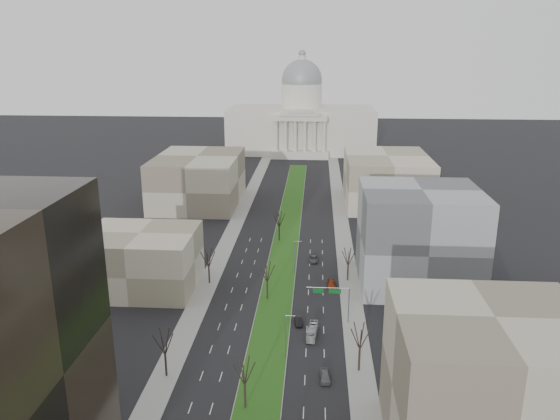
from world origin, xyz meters
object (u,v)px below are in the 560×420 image
at_px(car_black, 298,321).
at_px(car_grey_far, 313,259).
at_px(car_red, 331,284).
at_px(box_van, 312,331).
at_px(car_grey_near, 325,376).

xyz_separation_m(car_black, car_grey_far, (2.88, 35.53, 0.00)).
bearing_deg(car_red, box_van, -103.96).
bearing_deg(car_grey_near, box_van, 97.02).
distance_m(car_grey_near, car_red, 39.27).
height_order(car_grey_near, car_grey_far, car_grey_near).
relative_size(car_red, car_grey_far, 0.98).
bearing_deg(car_red, car_grey_far, 101.91).
height_order(car_black, box_van, box_van).
relative_size(car_black, car_grey_far, 0.84).
xyz_separation_m(car_grey_far, box_van, (0.17, -40.30, 0.33)).
distance_m(car_grey_near, box_van, 15.34).
distance_m(car_black, car_red, 20.68).
bearing_deg(car_black, car_grey_near, -83.23).
distance_m(car_red, box_van, 24.47).
xyz_separation_m(car_red, car_grey_far, (-4.53, 16.22, -0.02)).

